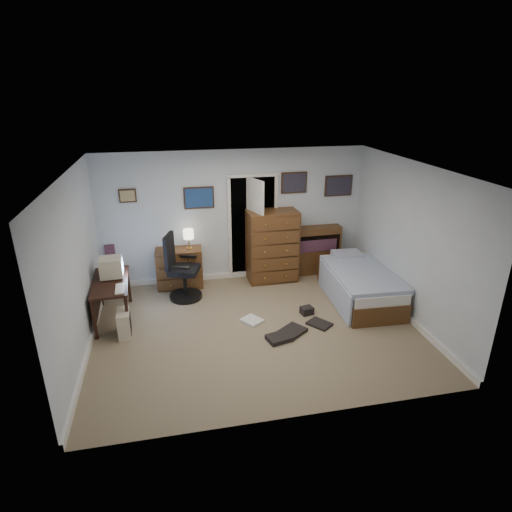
{
  "coord_description": "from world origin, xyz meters",
  "views": [
    {
      "loc": [
        -1.19,
        -5.71,
        3.55
      ],
      "look_at": [
        0.06,
        0.3,
        1.1
      ],
      "focal_mm": 30.0,
      "sensor_mm": 36.0,
      "label": 1
    }
  ],
  "objects_px": {
    "computer_desk": "(106,290)",
    "office_chair": "(181,274)",
    "tall_dresser": "(272,246)",
    "low_dresser": "(180,268)",
    "bed": "(359,284)"
  },
  "relations": [
    {
      "from": "low_dresser",
      "to": "bed",
      "type": "bearing_deg",
      "value": -18.19
    },
    {
      "from": "tall_dresser",
      "to": "bed",
      "type": "height_order",
      "value": "tall_dresser"
    },
    {
      "from": "low_dresser",
      "to": "bed",
      "type": "height_order",
      "value": "low_dresser"
    },
    {
      "from": "tall_dresser",
      "to": "office_chair",
      "type": "bearing_deg",
      "value": -167.41
    },
    {
      "from": "computer_desk",
      "to": "office_chair",
      "type": "height_order",
      "value": "office_chair"
    },
    {
      "from": "low_dresser",
      "to": "tall_dresser",
      "type": "height_order",
      "value": "tall_dresser"
    },
    {
      "from": "office_chair",
      "to": "tall_dresser",
      "type": "height_order",
      "value": "tall_dresser"
    },
    {
      "from": "computer_desk",
      "to": "tall_dresser",
      "type": "bearing_deg",
      "value": 15.93
    },
    {
      "from": "computer_desk",
      "to": "office_chair",
      "type": "distance_m",
      "value": 1.31
    },
    {
      "from": "office_chair",
      "to": "bed",
      "type": "bearing_deg",
      "value": 4.64
    },
    {
      "from": "office_chair",
      "to": "bed",
      "type": "relative_size",
      "value": 0.61
    },
    {
      "from": "computer_desk",
      "to": "office_chair",
      "type": "xyz_separation_m",
      "value": [
        1.2,
        0.54,
        -0.07
      ]
    },
    {
      "from": "bed",
      "to": "low_dresser",
      "type": "bearing_deg",
      "value": 161.62
    },
    {
      "from": "computer_desk",
      "to": "bed",
      "type": "xyz_separation_m",
      "value": [
        4.27,
        -0.16,
        -0.23
      ]
    },
    {
      "from": "tall_dresser",
      "to": "bed",
      "type": "relative_size",
      "value": 0.71
    }
  ]
}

